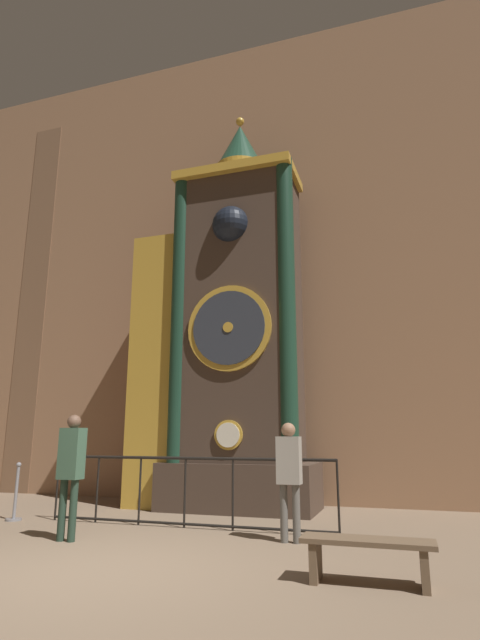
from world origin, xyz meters
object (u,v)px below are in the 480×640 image
at_px(stanchion_post, 15,501).
at_px(visitor_bench, 368,552).
at_px(visitor_far, 289,469).
at_px(visitor_near, 71,464).
at_px(clock_tower, 224,329).

distance_m(stanchion_post, visitor_bench, 6.64).
distance_m(visitor_far, visitor_bench, 2.24).
xyz_separation_m(visitor_near, visitor_far, (3.07, 0.88, -0.07)).
xyz_separation_m(stanchion_post, visitor_bench, (6.29, -2.13, -0.01)).
bearing_deg(stanchion_post, visitor_near, -31.66).
bearing_deg(stanchion_post, visitor_far, -4.09).
bearing_deg(stanchion_post, clock_tower, 38.06).
bearing_deg(visitor_far, visitor_near, -163.19).
height_order(visitor_near, visitor_bench, visitor_near).
distance_m(visitor_far, stanchion_post, 5.15).
relative_size(clock_tower, stanchion_post, 9.03).
xyz_separation_m(clock_tower, visitor_bench, (3.21, -4.55, -3.45)).
height_order(clock_tower, visitor_far, clock_tower).
bearing_deg(clock_tower, visitor_near, -106.06).
bearing_deg(visitor_near, clock_tower, 75.72).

